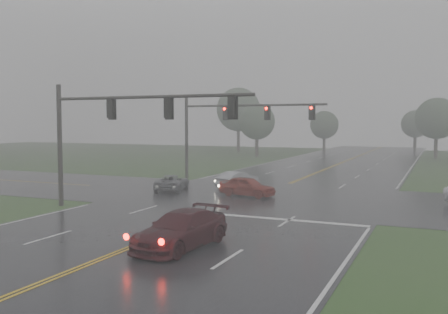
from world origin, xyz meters
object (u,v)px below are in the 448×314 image
at_px(sedan_silver, 238,188).
at_px(signal_gantry_near, 112,121).
at_px(sedan_maroon, 181,248).
at_px(signal_gantry_far, 227,121).
at_px(sedan_red, 247,196).
at_px(car_grey, 172,191).

height_order(sedan_silver, signal_gantry_near, signal_gantry_near).
height_order(sedan_maroon, signal_gantry_near, signal_gantry_near).
xyz_separation_m(sedan_maroon, signal_gantry_far, (-8.06, 23.48, 5.42)).
bearing_deg(signal_gantry_far, sedan_red, -58.25).
bearing_deg(car_grey, sedan_silver, -155.27).
bearing_deg(sedan_silver, signal_gantry_far, -39.38).
xyz_separation_m(sedan_silver, car_grey, (-4.07, -3.55, 0.00)).
height_order(sedan_maroon, sedan_red, sedan_maroon).
xyz_separation_m(sedan_maroon, sedan_silver, (-5.12, 18.94, 0.00)).
distance_m(sedan_maroon, car_grey, 17.93).
bearing_deg(sedan_maroon, sedan_silver, 110.68).
height_order(car_grey, signal_gantry_far, signal_gantry_far).
height_order(sedan_red, signal_gantry_near, signal_gantry_near).
distance_m(sedan_silver, car_grey, 5.40).
distance_m(sedan_maroon, signal_gantry_near, 11.68).
distance_m(sedan_silver, signal_gantry_near, 13.96).
height_order(sedan_maroon, sedan_silver, sedan_maroon).
relative_size(sedan_maroon, car_grey, 1.21).
height_order(signal_gantry_near, signal_gantry_far, signal_gantry_far).
relative_size(sedan_maroon, sedan_silver, 1.32).
xyz_separation_m(signal_gantry_near, signal_gantry_far, (0.09, 17.06, 0.05)).
height_order(sedan_red, car_grey, sedan_red).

